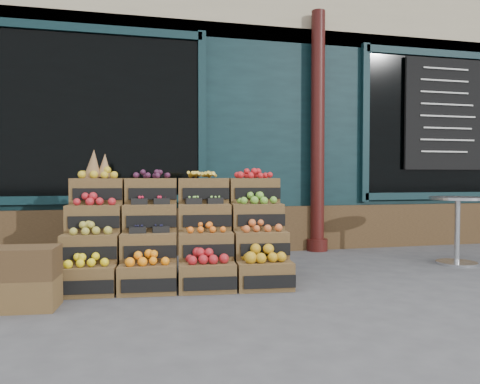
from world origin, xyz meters
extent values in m
plane|color=#48484B|center=(0.00, 0.00, 0.00)|extent=(60.00, 60.00, 0.00)
cube|color=black|center=(0.00, 5.20, 2.40)|extent=(12.00, 6.00, 4.80)
cube|color=black|center=(0.00, 2.25, 1.50)|extent=(12.00, 0.12, 3.00)
cube|color=#46311C|center=(0.00, 2.18, 0.30)|extent=(12.00, 0.18, 0.60)
cube|color=black|center=(-1.60, 2.18, 1.75)|extent=(2.40, 0.06, 2.00)
cube|color=black|center=(3.20, 2.18, 1.75)|extent=(2.40, 0.06, 2.00)
cylinder|color=#3B100D|center=(1.20, 2.05, 1.60)|extent=(0.18, 0.18, 3.20)
cube|color=black|center=(3.20, 2.10, 1.90)|extent=(1.30, 0.04, 1.60)
cube|color=brown|center=(-1.63, 0.36, 0.12)|extent=(0.53, 0.39, 0.25)
cube|color=black|center=(-1.65, 0.18, 0.10)|extent=(0.45, 0.06, 0.11)
cube|color=yellow|center=(-1.63, 0.36, 0.29)|extent=(0.42, 0.30, 0.08)
cube|color=brown|center=(-1.12, 0.30, 0.12)|extent=(0.53, 0.39, 0.25)
cube|color=black|center=(-1.14, 0.12, 0.10)|extent=(0.45, 0.06, 0.11)
cube|color=orange|center=(-1.12, 0.30, 0.29)|extent=(0.42, 0.30, 0.09)
cube|color=brown|center=(-0.61, 0.25, 0.12)|extent=(0.53, 0.39, 0.25)
cube|color=black|center=(-0.63, 0.06, 0.10)|extent=(0.45, 0.06, 0.11)
cube|color=#A41A20|center=(-0.61, 0.25, 0.29)|extent=(0.42, 0.30, 0.09)
cube|color=brown|center=(-0.10, 0.19, 0.12)|extent=(0.53, 0.39, 0.25)
cube|color=black|center=(-0.12, 0.01, 0.10)|extent=(0.45, 0.06, 0.11)
cube|color=#BB8616|center=(-0.10, 0.19, 0.30)|extent=(0.42, 0.30, 0.11)
cube|color=brown|center=(-1.61, 0.56, 0.37)|extent=(0.53, 0.39, 0.25)
cube|color=black|center=(-1.63, 0.38, 0.35)|extent=(0.45, 0.06, 0.11)
cube|color=#A09637|center=(-1.61, 0.56, 0.54)|extent=(0.42, 0.30, 0.08)
cube|color=brown|center=(-1.10, 0.51, 0.37)|extent=(0.53, 0.39, 0.25)
cube|color=black|center=(-1.12, 0.33, 0.35)|extent=(0.45, 0.06, 0.11)
cube|color=black|center=(-1.10, 0.51, 0.51)|extent=(0.42, 0.30, 0.03)
cube|color=brown|center=(-0.59, 0.45, 0.37)|extent=(0.53, 0.39, 0.25)
cube|color=black|center=(-0.61, 0.27, 0.35)|extent=(0.45, 0.06, 0.11)
cube|color=orange|center=(-0.59, 0.45, 0.53)|extent=(0.42, 0.30, 0.07)
cube|color=brown|center=(-0.08, 0.40, 0.37)|extent=(0.53, 0.39, 0.25)
cube|color=black|center=(-0.10, 0.22, 0.35)|extent=(0.45, 0.06, 0.11)
cube|color=#D05F2B|center=(-0.08, 0.40, 0.53)|extent=(0.42, 0.30, 0.08)
cube|color=brown|center=(-1.58, 0.77, 0.62)|extent=(0.53, 0.39, 0.25)
cube|color=black|center=(-1.60, 0.59, 0.59)|extent=(0.45, 0.06, 0.11)
cube|color=#AB1C24|center=(-1.58, 0.77, 0.78)|extent=(0.42, 0.30, 0.08)
cube|color=brown|center=(-1.08, 0.72, 0.62)|extent=(0.53, 0.39, 0.25)
cube|color=black|center=(-1.10, 0.53, 0.59)|extent=(0.45, 0.06, 0.11)
cube|color=#B71730|center=(-1.08, 0.72, 0.76)|extent=(0.42, 0.30, 0.03)
cube|color=brown|center=(-0.57, 0.66, 0.62)|extent=(0.53, 0.39, 0.25)
cube|color=black|center=(-0.59, 0.48, 0.59)|extent=(0.45, 0.06, 0.11)
cube|color=#7FBE4F|center=(-0.57, 0.66, 0.75)|extent=(0.42, 0.30, 0.03)
cube|color=brown|center=(-0.06, 0.60, 0.62)|extent=(0.53, 0.39, 0.25)
cube|color=black|center=(-0.08, 0.42, 0.59)|extent=(0.45, 0.06, 0.11)
cube|color=#67A331|center=(-0.06, 0.60, 0.78)|extent=(0.42, 0.30, 0.08)
cube|color=brown|center=(-1.56, 0.98, 0.86)|extent=(0.53, 0.39, 0.25)
cube|color=black|center=(-1.58, 0.80, 0.84)|extent=(0.45, 0.06, 0.11)
cube|color=gold|center=(-1.56, 0.98, 1.03)|extent=(0.42, 0.30, 0.08)
cube|color=brown|center=(-1.05, 0.92, 0.86)|extent=(0.53, 0.39, 0.25)
cube|color=black|center=(-1.07, 0.74, 0.84)|extent=(0.45, 0.06, 0.11)
cube|color=#3F1831|center=(-1.05, 0.92, 1.02)|extent=(0.42, 0.30, 0.06)
cube|color=brown|center=(-0.54, 0.87, 0.86)|extent=(0.53, 0.39, 0.25)
cube|color=black|center=(-0.56, 0.69, 0.84)|extent=(0.45, 0.06, 0.11)
cube|color=yellow|center=(-0.54, 0.87, 1.02)|extent=(0.42, 0.30, 0.08)
cube|color=brown|center=(-0.03, 0.81, 0.86)|extent=(0.53, 0.39, 0.25)
cube|color=black|center=(-0.05, 0.63, 0.84)|extent=(0.45, 0.06, 0.11)
cube|color=red|center=(-0.03, 0.81, 1.02)|extent=(0.42, 0.30, 0.07)
cube|color=#46311C|center=(-0.84, 0.48, 0.12)|extent=(2.05, 0.56, 0.25)
cube|color=#46311C|center=(-0.82, 0.69, 0.25)|extent=(2.05, 0.56, 0.49)
cube|color=#46311C|center=(-0.80, 0.90, 0.37)|extent=(2.05, 0.56, 0.74)
cone|color=olive|center=(-1.61, 0.98, 1.13)|extent=(0.17, 0.17, 0.28)
cone|color=olive|center=(-1.51, 1.02, 1.11)|extent=(0.15, 0.15, 0.25)
cube|color=brown|center=(-2.05, -0.01, 0.12)|extent=(0.50, 0.37, 0.24)
cube|color=#46311C|center=(-2.05, -0.01, 0.35)|extent=(0.50, 0.37, 0.24)
cylinder|color=silver|center=(2.36, 0.76, 0.02)|extent=(0.45, 0.45, 0.03)
cylinder|color=silver|center=(2.36, 0.76, 0.38)|extent=(0.06, 0.06, 0.74)
cylinder|color=silver|center=(2.36, 0.76, 0.76)|extent=(0.61, 0.61, 0.03)
imported|color=#1D6637|center=(-1.98, 2.67, 0.96)|extent=(0.82, 0.68, 1.92)
camera|label=1|loc=(-1.30, -3.80, 1.01)|focal=35.00mm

